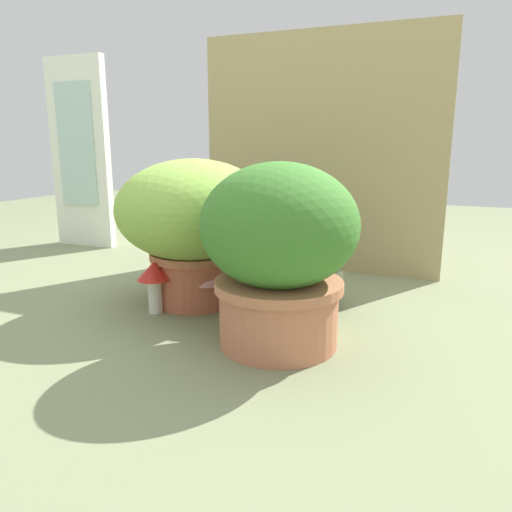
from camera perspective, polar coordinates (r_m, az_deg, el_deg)
The scene contains 8 objects.
ground_plane at distance 1.50m, azimuth -4.29°, elevation -6.27°, with size 6.00×6.00×0.00m, color #747C58.
cardboard_backdrop at distance 1.93m, azimuth 7.51°, elevation 11.73°, with size 0.94×0.03×0.91m, color tan.
window_panel_white at distance 2.53m, azimuth -19.96°, elevation 11.27°, with size 0.33×0.05×0.89m.
grass_planter at distance 1.52m, azimuth -7.31°, elevation 4.22°, with size 0.48×0.48×0.45m.
leafy_planter at distance 1.18m, azimuth 2.73°, elevation 0.81°, with size 0.38×0.38×0.46m.
cat at distance 1.50m, azimuth 5.86°, elevation -1.45°, with size 0.39×0.21×0.32m.
mushroom_ornament_red at distance 1.47m, azimuth -11.85°, elevation -2.38°, with size 0.10×0.10×0.16m.
mushroom_ornament_pink at distance 1.46m, azimuth -5.70°, elevation -2.87°, with size 0.09×0.09×0.13m.
Camera 1 is at (0.63, -1.26, 0.50)m, focal length 34.05 mm.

